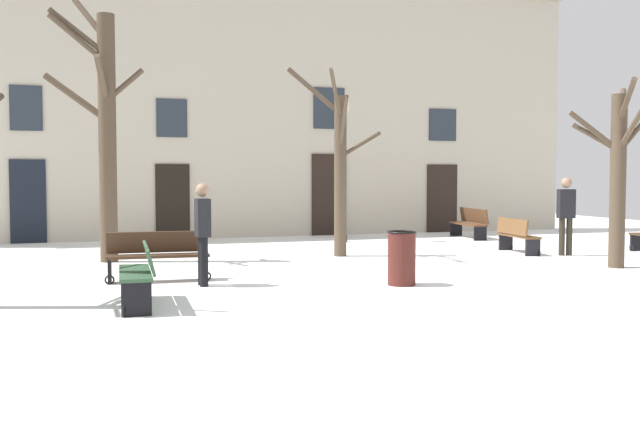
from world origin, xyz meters
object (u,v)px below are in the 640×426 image
object	(u,v)px
litter_bin	(402,258)
bench_back_to_back_right	(158,255)
bench_by_litter_bin	(139,273)
tree_center	(618,170)
tree_left_of_center	(339,167)
streetlamp	(343,154)
person_near_bench	(566,212)
tree_right_of_center	(105,128)
person_crossing_plaza	(203,229)
bench_back_to_back_left	(517,235)
bench_near_lamp	(470,223)

from	to	relation	value
litter_bin	bench_back_to_back_right	size ratio (longest dim) A/B	0.51
bench_by_litter_bin	tree_center	bearing A→B (deg)	99.61
tree_left_of_center	bench_back_to_back_right	xyz separation A→B (m)	(-4.37, -2.67, -1.63)
bench_back_to_back_right	tree_left_of_center	bearing A→B (deg)	34.07
streetlamp	person_near_bench	xyz separation A→B (m)	(3.83, -4.89, -1.48)
tree_left_of_center	bench_by_litter_bin	distance (m)	7.17
person_near_bench	bench_by_litter_bin	bearing A→B (deg)	33.61
streetlamp	tree_right_of_center	bearing A→B (deg)	-156.49
tree_right_of_center	tree_center	size ratio (longest dim) A/B	1.56
bench_by_litter_bin	person_crossing_plaza	distance (m)	2.01
tree_center	tree_right_of_center	bearing A→B (deg)	156.77
streetlamp	tree_center	bearing A→B (deg)	-64.61
litter_bin	bench_back_to_back_left	world-z (taller)	litter_bin
tree_center	bench_near_lamp	world-z (taller)	tree_center
litter_bin	person_near_bench	bearing A→B (deg)	27.70
bench_back_to_back_right	person_near_bench	xyz separation A→B (m)	(9.53, 1.18, 0.57)
bench_back_to_back_left	bench_near_lamp	world-z (taller)	bench_near_lamp
tree_center	bench_near_lamp	bearing A→B (deg)	84.20
tree_right_of_center	litter_bin	size ratio (longest dim) A/B	6.30
person_crossing_plaza	person_near_bench	size ratio (longest dim) A/B	0.95
tree_left_of_center	streetlamp	world-z (taller)	tree_left_of_center
streetlamp	litter_bin	size ratio (longest dim) A/B	4.47
streetlamp	bench_near_lamp	xyz separation A→B (m)	(4.08, -0.04, -2.06)
tree_left_of_center	bench_by_litter_bin	xyz separation A→B (m)	(-4.83, -5.03, -1.63)
bench_by_litter_bin	bench_back_to_back_left	bearing A→B (deg)	116.93
tree_right_of_center	person_crossing_plaza	xyz separation A→B (m)	(1.52, -4.02, -1.95)
litter_bin	streetlamp	bearing A→B (deg)	77.27
tree_left_of_center	bench_near_lamp	bearing A→B (deg)	31.83
bench_back_to_back_left	bench_back_to_back_right	world-z (taller)	bench_back_to_back_right
tree_right_of_center	person_near_bench	xyz separation A→B (m)	(10.37, -2.05, -1.89)
person_crossing_plaza	tree_left_of_center	bearing A→B (deg)	130.77
litter_bin	bench_back_to_back_right	distance (m)	4.31
tree_left_of_center	bench_back_to_back_right	size ratio (longest dim) A/B	2.42
litter_bin	bench_near_lamp	distance (m)	9.74
tree_left_of_center	bench_back_to_back_left	size ratio (longest dim) A/B	2.80
tree_right_of_center	bench_near_lamp	size ratio (longest dim) A/B	3.07
tree_left_of_center	bench_by_litter_bin	bearing A→B (deg)	-133.84
bench_back_to_back_right	person_crossing_plaza	bearing A→B (deg)	-47.04
streetlamp	bench_near_lamp	bearing A→B (deg)	-0.57
bench_back_to_back_left	person_near_bench	xyz separation A→B (m)	(0.80, -0.81, 0.60)
tree_center	tree_left_of_center	bearing A→B (deg)	141.83
tree_left_of_center	person_near_bench	xyz separation A→B (m)	(5.16, -1.49, -1.06)
tree_right_of_center	tree_left_of_center	distance (m)	5.30
bench_by_litter_bin	bench_back_to_back_right	xyz separation A→B (m)	(0.47, 2.37, 0.00)
bench_by_litter_bin	person_near_bench	bearing A→B (deg)	111.14
streetlamp	litter_bin	world-z (taller)	streetlamp
person_near_bench	tree_right_of_center	bearing A→B (deg)	2.91
tree_right_of_center	person_crossing_plaza	world-z (taller)	tree_right_of_center
bench_back_to_back_right	person_crossing_plaza	size ratio (longest dim) A/B	1.05
person_near_bench	bench_back_to_back_right	bearing A→B (deg)	21.12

